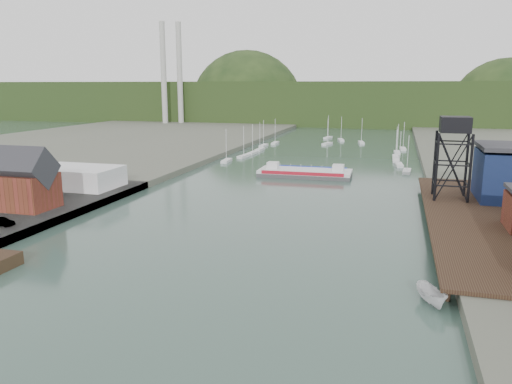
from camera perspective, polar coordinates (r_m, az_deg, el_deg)
The scene contains 12 objects.
ground at distance 56.45m, azimuth -11.86°, elevation -13.38°, with size 600.00×600.00×0.00m, color #2D463E.
west_land at distance 172.39m, azimuth -26.93°, elevation 2.80°, with size 120.00×400.00×3.20m, color #4C5142.
east_pier at distance 93.37m, azimuth 23.09°, elevation -2.59°, with size 14.00×70.00×2.45m.
harbor_building at distance 101.67m, azimuth -25.34°, elevation 0.78°, with size 12.20×8.20×8.90m.
white_shed at distance 118.68m, azimuth -19.69°, elevation 1.62°, with size 18.00×12.00×4.50m, color silver.
lift_tower at distance 103.71m, azimuth 21.77°, elevation 6.63°, with size 6.50×6.50×16.00m.
marina_sailboats at distance 186.41m, azimuth 8.22°, elevation 4.72°, with size 57.71×92.65×0.90m.
smokestacks at distance 306.52m, azimuth -9.61°, elevation 13.10°, with size 11.20×8.20×60.00m.
distant_hills at distance 347.61m, azimuth 11.29°, elevation 9.67°, with size 500.00×120.00×80.00m.
chain_ferry at distance 134.59m, azimuth 5.62°, elevation 2.23°, with size 24.71×10.48×3.53m.
motorboat at distance 59.94m, azimuth 19.44°, elevation -11.15°, with size 2.09×5.55×2.14m, color silver.
car_west_b at distance 91.01m, azimuth -27.03°, elevation -3.07°, with size 1.41×4.04×1.33m, color #999999.
Camera 1 is at (24.44, -44.82, 24.08)m, focal length 35.00 mm.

